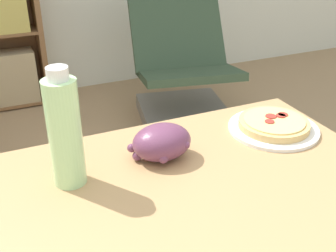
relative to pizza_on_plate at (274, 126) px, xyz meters
name	(u,v)px	position (x,y,z in m)	size (l,w,h in m)	color
dining_table	(171,251)	(-0.43, -0.22, -0.12)	(1.16, 0.81, 0.74)	tan
pizza_on_plate	(274,126)	(0.00, 0.00, 0.00)	(0.26, 0.26, 0.04)	white
grape_bunch	(161,142)	(-0.35, -0.01, 0.03)	(0.16, 0.12, 0.09)	#6B3856
drink_bottle	(65,132)	(-0.59, -0.02, 0.12)	(0.08, 0.08, 0.28)	#B7EAA3
lounge_chair_far	(182,78)	(0.47, 1.57, -0.47)	(0.75, 0.87, 0.88)	slate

